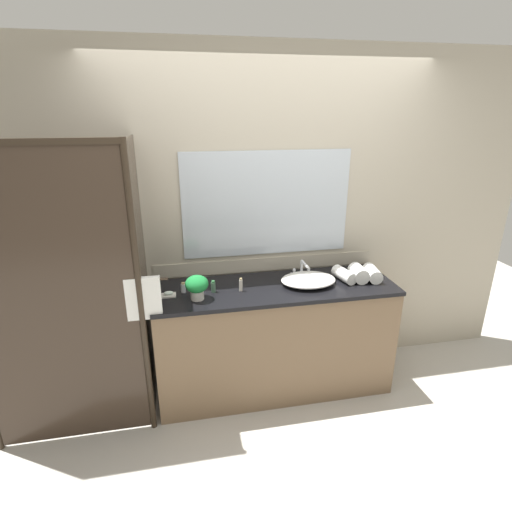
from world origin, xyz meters
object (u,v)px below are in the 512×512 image
amenity_bottle_lotion (213,287)px  faucet (302,270)px  potted_plant (197,286)px  rolled_towel_far_edge (344,275)px  sink_basin (308,280)px  rolled_towel_near_edge (372,273)px  rolled_towel_middle (359,273)px  amenity_bottle_shampoo (241,285)px  amenity_bottle_conditioner (183,288)px  soap_dish (169,294)px

amenity_bottle_lotion → faucet: bearing=12.8°
potted_plant → rolled_towel_far_edge: size_ratio=0.83×
sink_basin → rolled_towel_near_edge: 0.51m
amenity_bottle_lotion → rolled_towel_middle: (1.12, -0.01, 0.02)m
potted_plant → amenity_bottle_shampoo: size_ratio=1.76×
faucet → amenity_bottle_lotion: bearing=-167.2°
amenity_bottle_shampoo → rolled_towel_near_edge: rolled_towel_near_edge is taller
sink_basin → amenity_bottle_shampoo: amenity_bottle_shampoo is taller
potted_plant → amenity_bottle_shampoo: potted_plant is taller
rolled_towel_far_edge → amenity_bottle_conditioner: bearing=179.0°
amenity_bottle_shampoo → rolled_towel_middle: (0.92, 0.01, 0.01)m
soap_dish → rolled_towel_far_edge: rolled_towel_far_edge is taller
potted_plant → rolled_towel_far_edge: potted_plant is taller
amenity_bottle_conditioner → rolled_towel_middle: bearing=-1.8°
rolled_towel_far_edge → faucet: bearing=152.7°
sink_basin → rolled_towel_middle: (0.40, -0.01, 0.02)m
sink_basin → potted_plant: potted_plant is taller
sink_basin → amenity_bottle_conditioner: size_ratio=5.43×
amenity_bottle_shampoo → amenity_bottle_conditioner: bearing=172.3°
potted_plant → amenity_bottle_conditioner: size_ratio=2.28×
soap_dish → rolled_towel_near_edge: bearing=-0.3°
rolled_towel_near_edge → amenity_bottle_lotion: bearing=179.3°
amenity_bottle_shampoo → amenity_bottle_lotion: bearing=174.3°
soap_dish → amenity_bottle_shampoo: amenity_bottle_shampoo is taller
potted_plant → rolled_towel_near_edge: 1.35m
amenity_bottle_conditioner → rolled_towel_far_edge: rolled_towel_far_edge is taller
sink_basin → amenity_bottle_conditioner: amenity_bottle_conditioner is taller
sink_basin → rolled_towel_near_edge: bearing=-1.9°
potted_plant → amenity_bottle_lotion: bearing=38.0°
faucet → sink_basin: bearing=-90.0°
amenity_bottle_conditioner → amenity_bottle_lotion: amenity_bottle_lotion is taller
sink_basin → soap_dish: bearing=-179.5°
amenity_bottle_lotion → rolled_towel_near_edge: (1.23, -0.01, 0.01)m
amenity_bottle_conditioner → amenity_bottle_shampoo: amenity_bottle_shampoo is taller
amenity_bottle_lotion → amenity_bottle_shampoo: amenity_bottle_shampoo is taller
potted_plant → soap_dish: 0.23m
soap_dish → amenity_bottle_conditioner: amenity_bottle_conditioner is taller
potted_plant → amenity_bottle_conditioner: 0.17m
sink_basin → amenity_bottle_lotion: (-0.72, -0.00, 0.01)m
amenity_bottle_shampoo → rolled_towel_middle: 0.92m
amenity_bottle_lotion → amenity_bottle_shampoo: bearing=-5.7°
faucet → amenity_bottle_conditioner: size_ratio=2.22×
amenity_bottle_shampoo → rolled_towel_near_edge: bearing=0.3°
amenity_bottle_conditioner → rolled_towel_near_edge: 1.44m
rolled_towel_near_edge → amenity_bottle_shampoo: bearing=-179.7°
soap_dish → amenity_bottle_lotion: bearing=1.3°
rolled_towel_far_edge → amenity_bottle_lotion: bearing=-179.2°
rolled_towel_middle → faucet: bearing=157.2°
faucet → amenity_bottle_conditioner: faucet is taller
sink_basin → amenity_bottle_shampoo: (-0.52, -0.02, 0.01)m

